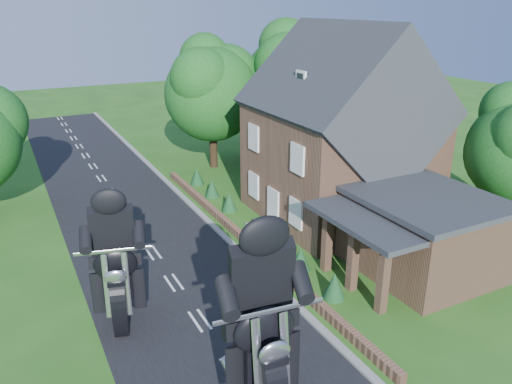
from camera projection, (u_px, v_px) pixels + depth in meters
name	position (u px, v px, depth m)	size (l,w,h in m)	color
ground	(200.00, 321.00, 18.39)	(120.00, 120.00, 0.00)	#255718
road	(200.00, 321.00, 18.39)	(7.00, 80.00, 0.02)	black
kerb	(285.00, 295.00, 19.94)	(0.30, 80.00, 0.12)	gray
garden_wall	(245.00, 239.00, 24.32)	(0.30, 22.00, 0.40)	#895E45
house	(341.00, 137.00, 26.35)	(9.54, 8.64, 10.24)	#895E45
annex	(420.00, 233.00, 21.35)	(7.05, 5.94, 3.44)	#895E45
tree_house_right	(397.00, 103.00, 30.88)	(6.51, 6.00, 8.40)	black
tree_behind_house	(299.00, 74.00, 35.69)	(7.81, 7.20, 10.08)	black
tree_behind_left	(217.00, 85.00, 34.10)	(6.94, 6.40, 9.16)	black
shrub_a	(334.00, 286.00, 19.64)	(0.90, 0.90, 1.10)	#123A1C
shrub_b	(300.00, 259.00, 21.72)	(0.90, 0.90, 1.10)	#123A1C
shrub_c	(273.00, 236.00, 23.80)	(0.90, 0.90, 1.10)	#123A1C
shrub_d	(229.00, 202.00, 27.95)	(0.90, 0.90, 1.10)	#123A1C
shrub_e	(212.00, 188.00, 30.03)	(0.90, 0.90, 1.10)	#123A1C
shrub_f	(197.00, 176.00, 32.10)	(0.90, 0.90, 1.10)	#123A1C
motorcycle_follow	(121.00, 305.00, 17.93)	(0.43, 1.72, 1.60)	black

